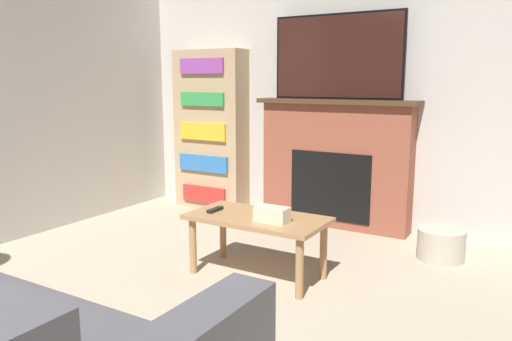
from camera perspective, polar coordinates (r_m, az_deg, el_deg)
name	(u,v)px	position (r m, az deg, el deg)	size (l,w,h in m)	color
wall_back	(360,78)	(4.62, 11.78, 10.30)	(5.59, 0.06, 2.70)	beige
fireplace	(335,163)	(4.61, 9.01, 0.84)	(1.48, 0.28, 1.16)	brown
tv	(337,57)	(4.53, 9.25, 12.71)	(1.19, 0.03, 0.74)	black
coffee_table	(257,225)	(3.40, 0.14, -6.24)	(0.94, 0.49, 0.42)	#A87A4C
tissue_box	(272,214)	(3.24, 1.84, -5.03)	(0.22, 0.12, 0.10)	beige
remote_control	(215,210)	(3.52, -4.69, -4.49)	(0.04, 0.15, 0.02)	black
bookshelf	(211,131)	(5.22, -5.19, 4.57)	(0.78, 0.29, 1.64)	tan
storage_basket	(441,244)	(4.04, 20.39, -7.90)	(0.35, 0.35, 0.23)	#BCB29E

